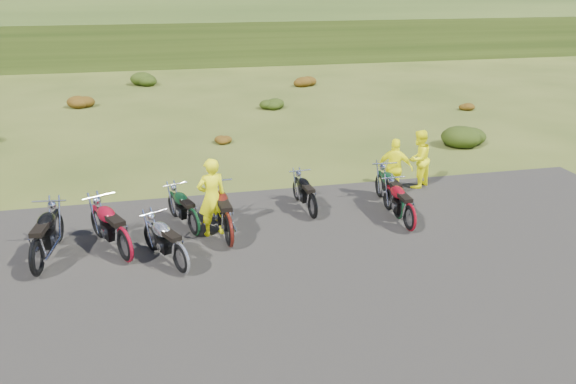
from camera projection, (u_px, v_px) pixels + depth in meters
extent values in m
plane|color=#364416|center=(284.00, 255.00, 12.47)|extent=(300.00, 300.00, 0.00)
cube|color=black|center=(307.00, 302.00, 10.65)|extent=(20.00, 12.00, 0.04)
cube|color=#2B3D14|center=(169.00, 7.00, 112.65)|extent=(300.00, 90.00, 9.17)
ellipsoid|color=#59270B|center=(80.00, 100.00, 26.19)|extent=(1.30, 1.30, 0.77)
ellipsoid|color=#1D340D|center=(145.00, 77.00, 31.58)|extent=(1.56, 1.56, 0.92)
ellipsoid|color=#59270B|center=(221.00, 137.00, 20.69)|extent=(0.77, 0.77, 0.45)
ellipsoid|color=#1D340D|center=(271.00, 102.00, 26.07)|extent=(1.03, 1.03, 0.61)
ellipsoid|color=#59270B|center=(304.00, 79.00, 31.46)|extent=(1.30, 1.30, 0.77)
ellipsoid|color=#1D340D|center=(465.00, 132.00, 20.46)|extent=(1.56, 1.56, 0.92)
ellipsoid|color=#59270B|center=(464.00, 105.00, 25.96)|extent=(0.77, 0.77, 0.45)
imported|color=#F8F80D|center=(212.00, 199.00, 13.07)|extent=(0.78, 0.61, 1.89)
imported|color=#F8F80D|center=(418.00, 160.00, 16.14)|extent=(1.04, 0.99, 1.69)
imported|color=#F8F80D|center=(395.00, 169.00, 15.39)|extent=(1.06, 0.81, 1.67)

